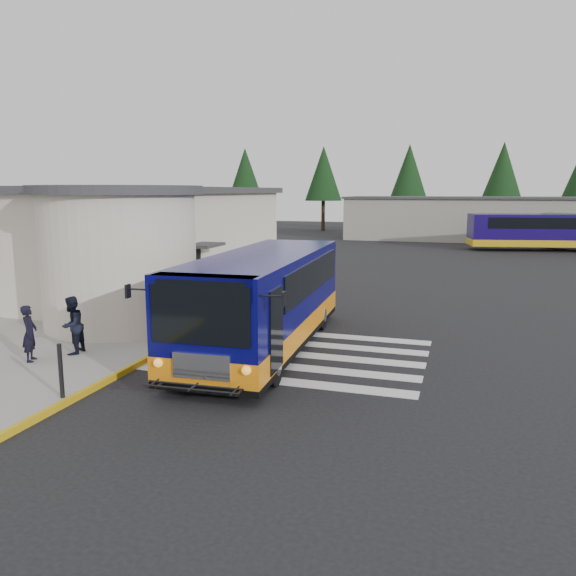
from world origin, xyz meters
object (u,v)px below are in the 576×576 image
(pedestrian_b, at_px, (72,325))
(bollard, at_px, (61,371))
(transit_bus, at_px, (264,304))
(pedestrian_a, at_px, (30,333))
(far_bus_a, at_px, (532,230))

(pedestrian_b, bearing_deg, bollard, 27.64)
(transit_bus, bearing_deg, pedestrian_a, -149.71)
(transit_bus, height_order, pedestrian_a, transit_bus)
(pedestrian_a, xyz_separation_m, pedestrian_b, (0.65, 0.93, 0.05))
(bollard, bearing_deg, pedestrian_b, 124.37)
(transit_bus, xyz_separation_m, pedestrian_b, (-4.89, -2.65, -0.41))
(pedestrian_a, distance_m, far_bus_a, 40.46)
(pedestrian_a, distance_m, bollard, 3.40)
(transit_bus, relative_size, far_bus_a, 1.03)
(transit_bus, xyz_separation_m, pedestrian_a, (-5.54, -3.59, -0.47))
(pedestrian_b, height_order, bollard, pedestrian_b)
(pedestrian_b, xyz_separation_m, far_bus_a, (15.81, 36.02, 0.66))
(transit_bus, relative_size, bollard, 8.33)
(pedestrian_b, height_order, far_bus_a, far_bus_a)
(far_bus_a, bearing_deg, transit_bus, 150.72)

